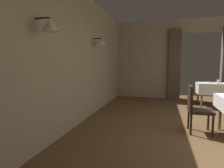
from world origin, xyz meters
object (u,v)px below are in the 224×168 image
dining_table_far (219,86)px  plate_far_c (219,83)px  glass_far_a (218,81)px  chair_mid_left (196,107)px  plate_far_b (209,82)px

dining_table_far → plate_far_c: 0.20m
glass_far_a → plate_far_c: size_ratio=0.41×
chair_mid_left → plate_far_b: chair_mid_left is taller
glass_far_a → plate_far_b: 0.28m
chair_mid_left → plate_far_b: 2.93m
dining_table_far → plate_far_c: plate_far_c is taller
dining_table_far → glass_far_a: (0.02, 0.16, 0.16)m
plate_far_b → dining_table_far: bearing=-23.3°
glass_far_a → plate_far_c: glass_far_a is taller
chair_mid_left → plate_far_c: chair_mid_left is taller
dining_table_far → glass_far_a: size_ratio=13.84×
chair_mid_left → glass_far_a: (1.08, 2.85, 0.28)m
chair_mid_left → plate_far_c: 2.74m
plate_far_b → plate_far_c: size_ratio=0.95×
glass_far_a → plate_far_b: glass_far_a is taller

